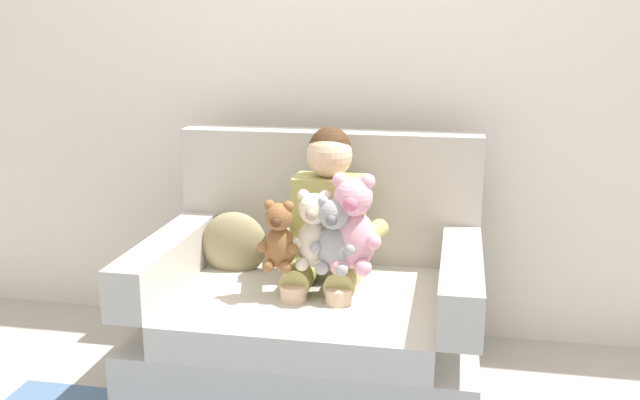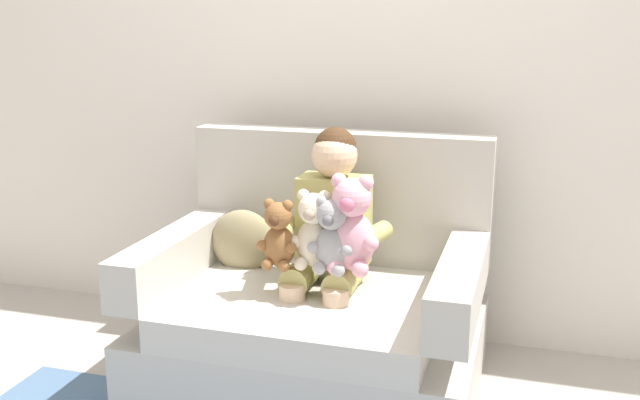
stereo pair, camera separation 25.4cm
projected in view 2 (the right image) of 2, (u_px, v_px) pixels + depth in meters
The scene contains 9 objects.
ground_plane at pixel (314, 387), 2.79m from camera, with size 8.00×8.00×0.00m, color #ADA89E.
back_wall at pixel (359, 34), 3.07m from camera, with size 6.00×0.10×2.60m, color silver.
armchair at pixel (317, 311), 2.76m from camera, with size 1.21×0.89×0.93m.
seated_child at pixel (329, 229), 2.69m from camera, with size 0.45×0.39×0.82m.
plush_pink at pixel (352, 227), 2.51m from camera, with size 0.21×0.17×0.35m.
plush_cream at pixel (314, 232), 2.56m from camera, with size 0.17×0.14×0.28m.
plush_brown at pixel (279, 236), 2.56m from camera, with size 0.15×0.12×0.25m.
plush_grey at pixel (332, 237), 2.51m from camera, with size 0.16×0.13×0.27m.
throw_pillow at pixel (243, 241), 2.92m from camera, with size 0.26×0.12×0.26m, color #998C66.
Camera 2 is at (0.75, -2.42, 1.37)m, focal length 41.05 mm.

